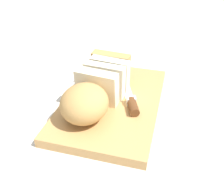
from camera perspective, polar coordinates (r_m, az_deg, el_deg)
ground_plane at (r=0.71m, az=0.00°, el=-3.71°), size 3.00×3.00×0.00m
cutting_board at (r=0.70m, az=0.00°, el=-2.91°), size 0.39×0.25×0.02m
bread_loaf at (r=0.65m, az=-3.58°, el=0.05°), size 0.28×0.14×0.09m
bread_knife at (r=0.68m, az=4.12°, el=-2.21°), size 0.24×0.11×0.02m
crumb_near_knife at (r=0.70m, az=1.05°, el=-1.62°), size 0.00×0.00×0.00m
crumb_near_loaf at (r=0.68m, az=4.99°, el=-3.00°), size 0.00×0.00×0.00m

